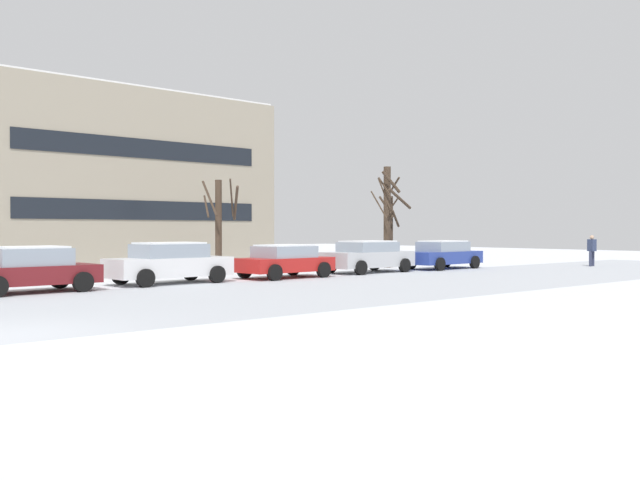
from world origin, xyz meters
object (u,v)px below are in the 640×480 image
Objects in this scene: parked_car_silver at (368,256)px; parked_car_blue at (443,254)px; parked_car_red at (284,261)px; pedestrian_crossing at (592,248)px; parked_car_maroon at (30,269)px; parked_car_white at (170,263)px.

parked_car_silver is 5.02m from parked_car_blue.
parked_car_silver is 1.02× the size of parked_car_blue.
parked_car_red is 2.43× the size of pedestrian_crossing.
parked_car_silver reaches higher than parked_car_red.
parked_car_silver is at bearing 1.14° from parked_car_maroon.
pedestrian_crossing is (18.04, -3.67, 0.27)m from parked_car_red.
parked_car_maroon is 0.90× the size of parked_car_blue.
pedestrian_crossing reaches higher than parked_car_white.
parked_car_white reaches higher than parked_car_silver.
parked_car_silver is (5.01, 0.25, 0.05)m from parked_car_red.
parked_car_white is 15.04m from parked_car_blue.
parked_car_maroon is 0.89× the size of parked_car_white.
pedestrian_crossing is at bearing -11.50° from parked_car_red.
parked_car_maroon is 1.00× the size of parked_car_red.
pedestrian_crossing is (13.03, -3.92, 0.22)m from parked_car_silver.
parked_car_blue reaches higher than parked_car_red.
parked_car_red is at bearing 179.78° from parked_car_blue.
parked_car_red is at bearing 0.30° from parked_car_maroon.
parked_car_white is 0.99× the size of parked_car_silver.
parked_car_white is 1.12× the size of parked_car_red.
parked_car_white reaches higher than parked_car_blue.
parked_car_silver reaches higher than parked_car_blue.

